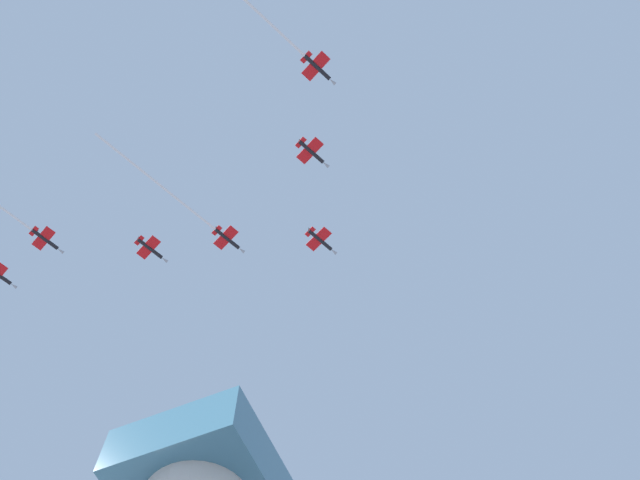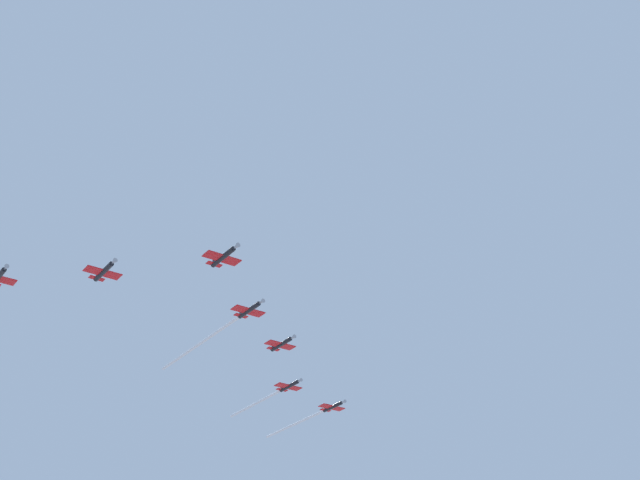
% 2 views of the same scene
% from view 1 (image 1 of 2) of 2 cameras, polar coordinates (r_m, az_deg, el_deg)
% --- Properties ---
extents(jet_lead, '(10.65, 8.29, 2.26)m').
position_cam_1_polar(jet_lead, '(204.93, 0.05, -0.04)').
color(jet_lead, black).
extents(jet_port_inner, '(47.59, 23.24, 2.26)m').
position_cam_1_polar(jet_port_inner, '(204.35, -10.40, 2.55)').
color(jet_port_inner, black).
extents(jet_starboard_inner, '(10.65, 8.29, 2.26)m').
position_cam_1_polar(jet_starboard_inner, '(194.96, -0.64, 6.95)').
color(jet_starboard_inner, black).
extents(jet_port_outer, '(10.65, 8.29, 2.26)m').
position_cam_1_polar(jet_port_outer, '(212.58, -13.25, -0.69)').
color(jet_port_outer, black).
extents(jet_starboard_outer, '(37.80, 18.77, 2.26)m').
position_cam_1_polar(jet_starboard_outer, '(187.44, -2.47, 15.45)').
color(jet_starboard_outer, black).
extents(jet_center_rear, '(36.38, 18.12, 2.26)m').
position_cam_1_polar(jet_center_rear, '(219.64, -22.77, 1.49)').
color(jet_center_rear, black).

